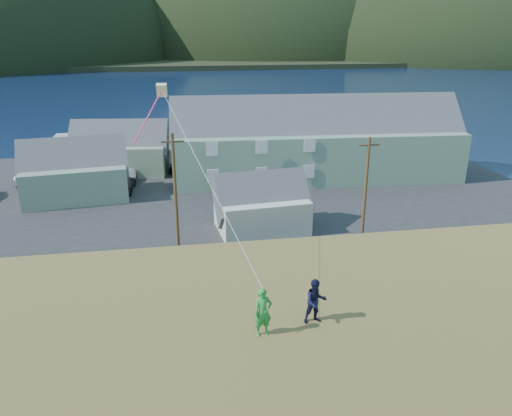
{
  "coord_description": "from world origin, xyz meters",
  "views": [
    {
      "loc": [
        -1.36,
        -32.9,
        16.29
      ],
      "look_at": [
        2.06,
        -12.6,
        8.8
      ],
      "focal_mm": 35.0,
      "sensor_mm": 36.0,
      "label": 1
    }
  ],
  "objects_px": {
    "wharf": "(141,143)",
    "shed_palegreen_far": "(120,149)",
    "kite_flyer_green": "(263,312)",
    "shed_white": "(262,205)",
    "kite_flyer_navy": "(316,301)",
    "shed_palegreen_near": "(75,172)",
    "lodge": "(316,141)"
  },
  "relations": [
    {
      "from": "kite_flyer_green",
      "to": "wharf",
      "type": "bearing_deg",
      "value": 85.31
    },
    {
      "from": "shed_palegreen_far",
      "to": "lodge",
      "type": "bearing_deg",
      "value": -7.79
    },
    {
      "from": "shed_palegreen_far",
      "to": "wharf",
      "type": "bearing_deg",
      "value": 90.97
    },
    {
      "from": "wharf",
      "to": "shed_white",
      "type": "relative_size",
      "value": 3.2
    },
    {
      "from": "wharf",
      "to": "kite_flyer_navy",
      "type": "distance_m",
      "value": 60.48
    },
    {
      "from": "shed_palegreen_near",
      "to": "kite_flyer_navy",
      "type": "distance_m",
      "value": 39.2
    },
    {
      "from": "lodge",
      "to": "shed_white",
      "type": "xyz_separation_m",
      "value": [
        -8.78,
        -14.53,
        -1.98
      ]
    },
    {
      "from": "shed_white",
      "to": "kite_flyer_green",
      "type": "distance_m",
      "value": 26.37
    },
    {
      "from": "shed_white",
      "to": "kite_flyer_green",
      "type": "bearing_deg",
      "value": -105.51
    },
    {
      "from": "wharf",
      "to": "kite_flyer_green",
      "type": "xyz_separation_m",
      "value": [
        7.07,
        -59.75,
        7.55
      ]
    },
    {
      "from": "wharf",
      "to": "lodge",
      "type": "relative_size",
      "value": 0.8
    },
    {
      "from": "shed_white",
      "to": "kite_flyer_navy",
      "type": "xyz_separation_m",
      "value": [
        -2.72,
        -24.96,
        5.6
      ]
    },
    {
      "from": "kite_flyer_green",
      "to": "kite_flyer_navy",
      "type": "relative_size",
      "value": 1.04
    },
    {
      "from": "shed_palegreen_near",
      "to": "shed_palegreen_far",
      "type": "height_order",
      "value": "shed_palegreen_far"
    },
    {
      "from": "shed_palegreen_near",
      "to": "kite_flyer_green",
      "type": "height_order",
      "value": "kite_flyer_green"
    },
    {
      "from": "lodge",
      "to": "shed_palegreen_far",
      "type": "xyz_separation_m",
      "value": [
        -21.91,
        5.87,
        -1.45
      ]
    },
    {
      "from": "wharf",
      "to": "shed_white",
      "type": "distance_m",
      "value": 36.35
    },
    {
      "from": "wharf",
      "to": "lodge",
      "type": "height_order",
      "value": "lodge"
    },
    {
      "from": "shed_palegreen_near",
      "to": "kite_flyer_navy",
      "type": "bearing_deg",
      "value": -76.13
    },
    {
      "from": "wharf",
      "to": "shed_palegreen_far",
      "type": "distance_m",
      "value": 14.28
    },
    {
      "from": "shed_white",
      "to": "shed_palegreen_far",
      "type": "height_order",
      "value": "shed_palegreen_far"
    },
    {
      "from": "lodge",
      "to": "kite_flyer_navy",
      "type": "distance_m",
      "value": 41.29
    },
    {
      "from": "shed_palegreen_near",
      "to": "kite_flyer_green",
      "type": "bearing_deg",
      "value": -78.84
    },
    {
      "from": "wharf",
      "to": "shed_palegreen_near",
      "type": "xyz_separation_m",
      "value": [
        -5.14,
        -23.11,
        2.34
      ]
    },
    {
      "from": "lodge",
      "to": "shed_palegreen_far",
      "type": "relative_size",
      "value": 2.72
    },
    {
      "from": "shed_white",
      "to": "shed_palegreen_near",
      "type": "bearing_deg",
      "value": 140.63
    },
    {
      "from": "shed_palegreen_near",
      "to": "lodge",
      "type": "bearing_deg",
      "value": -0.0
    },
    {
      "from": "shed_palegreen_far",
      "to": "shed_white",
      "type": "bearing_deg",
      "value": -50.03
    },
    {
      "from": "kite_flyer_green",
      "to": "shed_white",
      "type": "bearing_deg",
      "value": 68.44
    },
    {
      "from": "wharf",
      "to": "shed_white",
      "type": "bearing_deg",
      "value": -71.37
    },
    {
      "from": "wharf",
      "to": "shed_palegreen_far",
      "type": "xyz_separation_m",
      "value": [
        -1.53,
        -13.99,
        2.44
      ]
    },
    {
      "from": "wharf",
      "to": "kite_flyer_green",
      "type": "relative_size",
      "value": 16.29
    }
  ]
}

